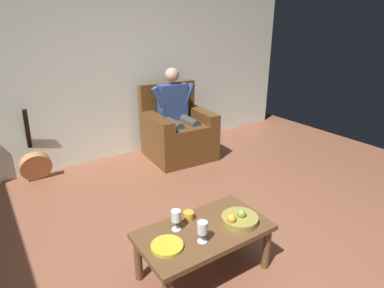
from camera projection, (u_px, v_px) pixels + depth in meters
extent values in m
plane|color=brown|center=(246.00, 278.00, 2.48)|extent=(7.08, 7.08, 0.00)
cube|color=white|center=(99.00, 60.00, 4.19)|extent=(6.30, 0.06, 2.70)
cube|color=brown|center=(179.00, 143.00, 4.59)|extent=(0.90, 0.88, 0.41)
cube|color=brown|center=(181.00, 127.00, 4.45)|extent=(0.56, 0.73, 0.10)
cube|color=brown|center=(200.00, 118.00, 4.63)|extent=(0.22, 0.82, 0.24)
cube|color=brown|center=(156.00, 125.00, 4.31)|extent=(0.22, 0.82, 0.24)
cube|color=brown|center=(167.00, 103.00, 4.68)|extent=(0.85, 0.18, 0.60)
cube|color=navy|center=(173.00, 102.00, 4.53)|extent=(0.41, 0.21, 0.50)
sphere|color=tan|center=(172.00, 75.00, 4.39)|extent=(0.19, 0.19, 0.19)
cylinder|color=#393A33|center=(189.00, 121.00, 4.49)|extent=(0.16, 0.47, 0.13)
cylinder|color=#393A33|center=(197.00, 144.00, 4.40)|extent=(0.13, 0.13, 0.51)
cylinder|color=navy|center=(189.00, 93.00, 4.56)|extent=(0.21, 0.10, 0.29)
cylinder|color=#393A33|center=(172.00, 124.00, 4.37)|extent=(0.16, 0.47, 0.13)
cylinder|color=#393A33|center=(181.00, 148.00, 4.29)|extent=(0.13, 0.13, 0.51)
cylinder|color=navy|center=(159.00, 97.00, 4.34)|extent=(0.21, 0.10, 0.29)
cube|color=brown|center=(204.00, 231.00, 2.40)|extent=(0.99, 0.56, 0.04)
cylinder|color=brown|center=(266.00, 248.00, 2.53)|extent=(0.06, 0.06, 0.36)
cylinder|color=brown|center=(230.00, 221.00, 2.87)|extent=(0.06, 0.06, 0.36)
cylinder|color=brown|center=(138.00, 259.00, 2.42)|extent=(0.06, 0.06, 0.36)
cylinder|color=#BB7947|center=(36.00, 166.00, 3.93)|extent=(0.36, 0.20, 0.38)
cylinder|color=black|center=(36.00, 166.00, 3.88)|extent=(0.10, 0.03, 0.10)
cube|color=black|center=(27.00, 129.00, 3.86)|extent=(0.05, 0.18, 0.53)
cube|color=black|center=(21.00, 102.00, 3.82)|extent=(0.07, 0.07, 0.14)
cylinder|color=silver|center=(202.00, 241.00, 2.26)|extent=(0.07, 0.07, 0.01)
cylinder|color=silver|center=(202.00, 237.00, 2.25)|extent=(0.01, 0.01, 0.07)
cylinder|color=silver|center=(202.00, 228.00, 2.22)|extent=(0.07, 0.07, 0.09)
cylinder|color=#590C19|center=(202.00, 231.00, 2.23)|extent=(0.06, 0.06, 0.04)
cylinder|color=silver|center=(176.00, 229.00, 2.39)|extent=(0.07, 0.07, 0.01)
cylinder|color=silver|center=(176.00, 225.00, 2.37)|extent=(0.01, 0.01, 0.07)
cylinder|color=silver|center=(176.00, 216.00, 2.35)|extent=(0.07, 0.07, 0.08)
cylinder|color=#590C19|center=(176.00, 218.00, 2.35)|extent=(0.06, 0.06, 0.03)
cylinder|color=olive|center=(240.00, 219.00, 2.47)|extent=(0.28, 0.28, 0.05)
sphere|color=gold|center=(231.00, 219.00, 2.40)|extent=(0.07, 0.07, 0.07)
sphere|color=olive|center=(241.00, 214.00, 2.45)|extent=(0.07, 0.07, 0.07)
cylinder|color=gold|center=(167.00, 246.00, 2.20)|extent=(0.22, 0.22, 0.02)
cylinder|color=gold|center=(189.00, 216.00, 2.50)|extent=(0.08, 0.08, 0.07)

